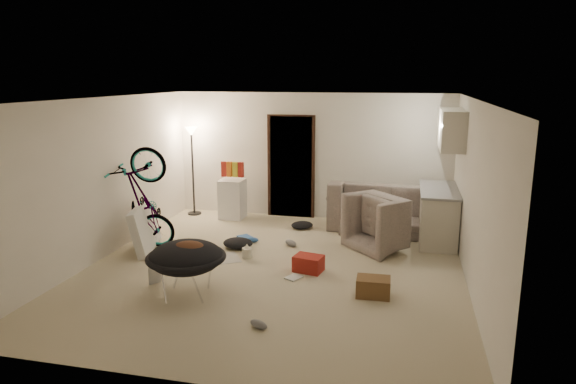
% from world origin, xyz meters
% --- Properties ---
extents(floor, '(5.50, 6.00, 0.02)m').
position_xyz_m(floor, '(0.00, 0.00, -0.01)').
color(floor, beige).
rests_on(floor, ground).
extents(ceiling, '(5.50, 6.00, 0.02)m').
position_xyz_m(ceiling, '(0.00, 0.00, 2.51)').
color(ceiling, white).
rests_on(ceiling, wall_back).
extents(wall_back, '(5.50, 0.02, 2.50)m').
position_xyz_m(wall_back, '(0.00, 3.01, 1.25)').
color(wall_back, white).
rests_on(wall_back, floor).
extents(wall_front, '(5.50, 0.02, 2.50)m').
position_xyz_m(wall_front, '(0.00, -3.01, 1.25)').
color(wall_front, white).
rests_on(wall_front, floor).
extents(wall_left, '(0.02, 6.00, 2.50)m').
position_xyz_m(wall_left, '(-2.76, 0.00, 1.25)').
color(wall_left, white).
rests_on(wall_left, floor).
extents(wall_right, '(0.02, 6.00, 2.50)m').
position_xyz_m(wall_right, '(2.76, 0.00, 1.25)').
color(wall_right, white).
rests_on(wall_right, floor).
extents(doorway, '(0.85, 0.10, 2.04)m').
position_xyz_m(doorway, '(-0.40, 2.97, 1.02)').
color(doorway, black).
rests_on(doorway, floor).
extents(door_trim, '(0.97, 0.04, 2.10)m').
position_xyz_m(door_trim, '(-0.40, 2.94, 1.02)').
color(door_trim, black).
rests_on(door_trim, floor).
extents(floor_lamp, '(0.28, 0.28, 1.81)m').
position_xyz_m(floor_lamp, '(-2.40, 2.65, 1.31)').
color(floor_lamp, black).
rests_on(floor_lamp, floor).
extents(kitchen_counter, '(0.60, 1.50, 0.88)m').
position_xyz_m(kitchen_counter, '(2.43, 2.00, 0.44)').
color(kitchen_counter, beige).
rests_on(kitchen_counter, floor).
extents(counter_top, '(0.64, 1.54, 0.04)m').
position_xyz_m(counter_top, '(2.43, 2.00, 0.90)').
color(counter_top, gray).
rests_on(counter_top, kitchen_counter).
extents(kitchen_uppers, '(0.38, 1.40, 0.65)m').
position_xyz_m(kitchen_uppers, '(2.56, 2.00, 1.95)').
color(kitchen_uppers, beige).
rests_on(kitchen_uppers, wall_right).
extents(sofa, '(2.32, 0.99, 0.67)m').
position_xyz_m(sofa, '(1.63, 2.45, 0.33)').
color(sofa, '#363D36').
rests_on(sofa, floor).
extents(armchair, '(1.36, 1.37, 0.67)m').
position_xyz_m(armchair, '(1.65, 1.45, 0.33)').
color(armchair, '#363D36').
rests_on(armchair, floor).
extents(bicycle, '(1.81, 0.89, 1.02)m').
position_xyz_m(bicycle, '(-2.30, 0.42, 0.46)').
color(bicycle, black).
rests_on(bicycle, floor).
extents(book_asset, '(0.31, 0.29, 0.02)m').
position_xyz_m(book_asset, '(-1.52, -0.98, 0.01)').
color(book_asset, maroon).
rests_on(book_asset, floor).
extents(mini_fridge, '(0.47, 0.47, 0.79)m').
position_xyz_m(mini_fridge, '(-1.52, 2.55, 0.40)').
color(mini_fridge, white).
rests_on(mini_fridge, floor).
extents(snack_box_0, '(0.11, 0.09, 0.30)m').
position_xyz_m(snack_box_0, '(-1.69, 2.55, 1.00)').
color(snack_box_0, maroon).
rests_on(snack_box_0, mini_fridge).
extents(snack_box_1, '(0.10, 0.07, 0.30)m').
position_xyz_m(snack_box_1, '(-1.57, 2.55, 1.00)').
color(snack_box_1, '#CE6319').
rests_on(snack_box_1, mini_fridge).
extents(snack_box_2, '(0.11, 0.08, 0.30)m').
position_xyz_m(snack_box_2, '(-1.45, 2.55, 1.00)').
color(snack_box_2, gold).
rests_on(snack_box_2, mini_fridge).
extents(snack_box_3, '(0.11, 0.09, 0.30)m').
position_xyz_m(snack_box_3, '(-1.33, 2.55, 1.00)').
color(snack_box_3, maroon).
rests_on(snack_box_3, mini_fridge).
extents(saucer_chair, '(1.03, 1.03, 0.73)m').
position_xyz_m(saucer_chair, '(-0.86, -1.18, 0.44)').
color(saucer_chair, silver).
rests_on(saucer_chair, floor).
extents(hoodie, '(0.55, 0.49, 0.22)m').
position_xyz_m(hoodie, '(-0.81, -1.21, 0.64)').
color(hoodie, '#4D2A1A').
rests_on(hoodie, saucer_chair).
extents(sofa_drape, '(0.65, 0.57, 0.28)m').
position_xyz_m(sofa_drape, '(0.68, 2.45, 0.54)').
color(sofa_drape, black).
rests_on(sofa_drape, sofa).
extents(tv_box, '(0.56, 1.16, 0.75)m').
position_xyz_m(tv_box, '(-2.30, 0.39, 0.37)').
color(tv_box, silver).
rests_on(tv_box, floor).
extents(drink_case_a, '(0.44, 0.32, 0.25)m').
position_xyz_m(drink_case_a, '(1.51, -0.64, 0.12)').
color(drink_case_a, brown).
rests_on(drink_case_a, floor).
extents(drink_case_b, '(0.46, 0.38, 0.24)m').
position_xyz_m(drink_case_b, '(0.52, 0.03, 0.12)').
color(drink_case_b, maroon).
rests_on(drink_case_b, floor).
extents(juicer, '(0.16, 0.16, 0.23)m').
position_xyz_m(juicer, '(-0.53, 0.37, 0.09)').
color(juicer, beige).
rests_on(juicer, floor).
extents(newspaper, '(0.62, 0.66, 0.01)m').
position_xyz_m(newspaper, '(-0.86, 0.28, 0.00)').
color(newspaper, '#AFABA2').
rests_on(newspaper, floor).
extents(book_blue, '(0.35, 0.35, 0.03)m').
position_xyz_m(book_blue, '(-0.87, 1.33, 0.01)').
color(book_blue, '#2F5FAC').
rests_on(book_blue, floor).
extents(book_white, '(0.27, 0.29, 0.02)m').
position_xyz_m(book_white, '(0.37, -0.29, 0.01)').
color(book_white, silver).
rests_on(book_white, floor).
extents(shoe_0, '(0.27, 0.14, 0.09)m').
position_xyz_m(shoe_0, '(-0.69, 1.12, 0.05)').
color(shoe_0, '#2F5FAC').
rests_on(shoe_0, floor).
extents(shoe_1, '(0.29, 0.27, 0.10)m').
position_xyz_m(shoe_1, '(0.02, 1.09, 0.05)').
color(shoe_1, slate).
rests_on(shoe_1, floor).
extents(shoe_3, '(0.27, 0.20, 0.09)m').
position_xyz_m(shoe_3, '(0.30, -1.82, 0.05)').
color(shoe_3, slate).
rests_on(shoe_3, floor).
extents(clothes_lump_a, '(0.55, 0.49, 0.16)m').
position_xyz_m(clothes_lump_a, '(-0.83, 0.80, 0.08)').
color(clothes_lump_a, black).
rests_on(clothes_lump_a, floor).
extents(clothes_lump_b, '(0.56, 0.55, 0.13)m').
position_xyz_m(clothes_lump_b, '(-0.01, 2.14, 0.06)').
color(clothes_lump_b, black).
rests_on(clothes_lump_b, floor).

